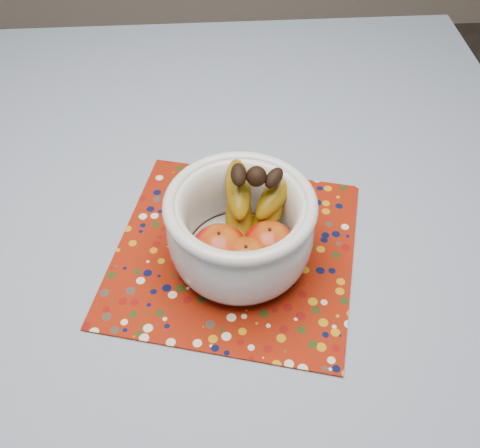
% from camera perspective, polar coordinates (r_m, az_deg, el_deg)
% --- Properties ---
extents(table, '(1.20, 1.20, 0.75)m').
position_cam_1_polar(table, '(1.05, -3.97, -1.71)').
color(table, brown).
rests_on(table, ground).
extents(tablecloth, '(1.32, 1.32, 0.01)m').
position_cam_1_polar(tablecloth, '(0.99, -4.21, 1.34)').
color(tablecloth, slate).
rests_on(tablecloth, table).
extents(placemat, '(0.47, 0.47, 0.00)m').
position_cam_1_polar(placemat, '(0.92, -0.53, -2.75)').
color(placemat, maroon).
rests_on(placemat, tablecloth).
extents(fruit_bowl, '(0.25, 0.23, 0.18)m').
position_cam_1_polar(fruit_bowl, '(0.85, 0.58, -0.22)').
color(fruit_bowl, silver).
rests_on(fruit_bowl, placemat).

